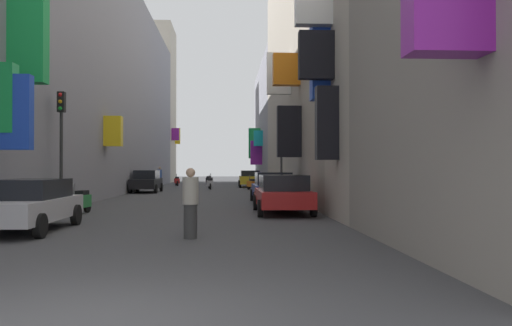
{
  "coord_description": "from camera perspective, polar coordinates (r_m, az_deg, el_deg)",
  "views": [
    {
      "loc": [
        1.57,
        -5.34,
        1.66
      ],
      "look_at": [
        3.58,
        31.3,
        2.05
      ],
      "focal_mm": 35.88,
      "sensor_mm": 36.0,
      "label": 1
    }
  ],
  "objects": [
    {
      "name": "pedestrian_near_left",
      "position": [
        12.24,
        -7.32,
        -4.49
      ],
      "size": [
        0.51,
        0.51,
        1.67
      ],
      "color": "#383838",
      "rests_on": "ground"
    },
    {
      "name": "parked_car_blue",
      "position": [
        24.61,
        1.85,
        -2.68
      ],
      "size": [
        2.0,
        4.41,
        1.47
      ],
      "color": "navy",
      "rests_on": "ground"
    },
    {
      "name": "scooter_green",
      "position": [
        19.66,
        -19.05,
        -4.07
      ],
      "size": [
        0.58,
        1.84,
        1.13
      ],
      "color": "#287F3D",
      "rests_on": "ground"
    },
    {
      "name": "parked_car_red",
      "position": [
        18.85,
        2.98,
        -3.38
      ],
      "size": [
        2.01,
        4.47,
        1.42
      ],
      "color": "#B21E1E",
      "rests_on": "ground"
    },
    {
      "name": "scooter_black",
      "position": [
        53.85,
        -5.23,
        -1.87
      ],
      "size": [
        0.71,
        1.9,
        1.13
      ],
      "color": "black",
      "rests_on": "ground"
    },
    {
      "name": "pedestrian_crossing",
      "position": [
        44.12,
        -10.68,
        -1.58
      ],
      "size": [
        0.52,
        0.52,
        1.8
      ],
      "color": "#2D2D2D",
      "rests_on": "ground"
    },
    {
      "name": "building_left_mid_a",
      "position": [
        37.04,
        -18.27,
        8.29
      ],
      "size": [
        7.26,
        46.57,
        14.74
      ],
      "color": "gray",
      "rests_on": "ground"
    },
    {
      "name": "scooter_silver",
      "position": [
        41.09,
        -5.18,
        -2.27
      ],
      "size": [
        0.56,
        1.97,
        1.13
      ],
      "color": "#ADADB2",
      "rests_on": "ground"
    },
    {
      "name": "parked_car_yellow",
      "position": [
        45.29,
        -0.68,
        -1.72
      ],
      "size": [
        1.99,
        4.45,
        1.47
      ],
      "color": "gold",
      "rests_on": "ground"
    },
    {
      "name": "scooter_red",
      "position": [
        49.47,
        -8.82,
        -1.98
      ],
      "size": [
        0.66,
        1.91,
        1.13
      ],
      "color": "red",
      "rests_on": "ground"
    },
    {
      "name": "building_right_mid_b",
      "position": [
        32.25,
        8.56,
        10.77
      ],
      "size": [
        7.31,
        26.0,
        16.04
      ],
      "color": "#9E9384",
      "rests_on": "ground"
    },
    {
      "name": "building_right_mid_c",
      "position": [
        55.22,
        3.56,
        4.22
      ],
      "size": [
        7.25,
        21.37,
        12.61
      ],
      "color": "gray",
      "rests_on": "ground"
    },
    {
      "name": "scooter_orange",
      "position": [
        39.43,
        -0.45,
        -2.34
      ],
      "size": [
        0.77,
        1.71,
        1.13
      ],
      "color": "orange",
      "rests_on": "ground"
    },
    {
      "name": "building_left_mid_b",
      "position": [
        63.18,
        -11.9,
        6.37
      ],
      "size": [
        6.88,
        6.71,
        18.63
      ],
      "color": "#BCB29E",
      "rests_on": "ground"
    },
    {
      "name": "ground_plane",
      "position": [
        35.41,
        -5.69,
        -3.29
      ],
      "size": [
        140.0,
        140.0,
        0.0
      ],
      "primitive_type": "plane",
      "color": "#424244"
    },
    {
      "name": "traffic_light_far_corner",
      "position": [
        20.15,
        -20.89,
        3.35
      ],
      "size": [
        0.26,
        0.34,
        4.48
      ],
      "color": "#2D2D2D",
      "rests_on": "ground"
    },
    {
      "name": "parked_car_green",
      "position": [
        55.18,
        -0.67,
        -1.56
      ],
      "size": [
        1.97,
        4.33,
        1.4
      ],
      "color": "#236638",
      "rests_on": "ground"
    },
    {
      "name": "parked_car_silver",
      "position": [
        14.87,
        -23.98,
        -4.15
      ],
      "size": [
        1.84,
        4.34,
        1.37
      ],
      "color": "#B7B7BC",
      "rests_on": "ground"
    },
    {
      "name": "traffic_light_near_corner",
      "position": [
        29.22,
        2.84,
        1.76
      ],
      "size": [
        0.26,
        0.34,
        4.2
      ],
      "color": "#2D2D2D",
      "rests_on": "ground"
    },
    {
      "name": "parked_car_black",
      "position": [
        36.12,
        -12.11,
        -1.97
      ],
      "size": [
        1.86,
        4.3,
        1.53
      ],
      "color": "black",
      "rests_on": "ground"
    }
  ]
}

